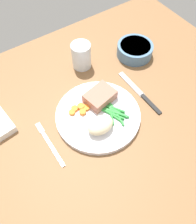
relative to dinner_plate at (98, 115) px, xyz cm
name	(u,v)px	position (x,y,z in cm)	size (l,w,h in cm)	color
dining_table	(93,127)	(-3.08, -1.59, -1.80)	(120.00, 90.00, 2.00)	brown
dinner_plate	(98,115)	(0.00, 0.00, 0.00)	(25.59, 25.59, 1.60)	white
meat_portion	(100,97)	(3.45, 4.03, 2.42)	(8.95, 6.70, 3.25)	#A86B56
mashed_potatoes	(100,125)	(-2.30, -4.61, 2.85)	(7.77, 5.64, 4.09)	beige
carrot_slices	(80,109)	(-3.87, 4.20, 1.27)	(6.51, 4.51, 1.07)	orange
green_beans	(114,112)	(4.19, -2.43, 1.20)	(6.28, 9.84, 0.88)	#2D8C38
fork	(50,144)	(-16.54, -0.26, -0.60)	(1.44, 16.60, 0.40)	silver
knife	(140,93)	(16.42, -0.29, -0.60)	(1.70, 20.50, 0.64)	black
water_glass	(81,57)	(7.47, 21.27, 3.05)	(6.67, 6.67, 9.07)	silver
salad_bowl	(135,49)	(26.24, 15.14, 1.69)	(12.79, 12.79, 4.42)	#4C7299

